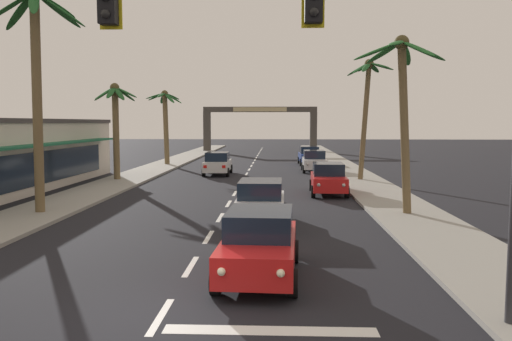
# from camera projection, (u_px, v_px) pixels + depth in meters

# --- Properties ---
(ground_plane) EXTENTS (220.00, 220.00, 0.00)m
(ground_plane) POSITION_uv_depth(u_px,v_px,m) (160.00, 317.00, 10.32)
(ground_plane) COLOR black
(sidewalk_right) EXTENTS (3.20, 110.00, 0.14)m
(sidewalk_right) POSITION_uv_depth(u_px,v_px,m) (372.00, 188.00, 29.89)
(sidewalk_right) COLOR gray
(sidewalk_right) RESTS_ON ground
(sidewalk_left) EXTENTS (3.20, 110.00, 0.14)m
(sidewalk_left) POSITION_uv_depth(u_px,v_px,m) (106.00, 187.00, 30.53)
(sidewalk_left) COLOR gray
(sidewalk_left) RESTS_ON ground
(lane_markings) EXTENTS (4.28, 88.53, 0.01)m
(lane_markings) POSITION_uv_depth(u_px,v_px,m) (245.00, 188.00, 30.79)
(lane_markings) COLOR silver
(lane_markings) RESTS_ON ground
(traffic_signal_mast) EXTENTS (11.39, 0.41, 7.51)m
(traffic_signal_mast) POSITION_uv_depth(u_px,v_px,m) (325.00, 39.00, 9.33)
(traffic_signal_mast) COLOR #2D2D33
(traffic_signal_mast) RESTS_ON ground
(sedan_lead_at_stop_bar) EXTENTS (2.10, 4.51, 1.68)m
(sedan_lead_at_stop_bar) POSITION_uv_depth(u_px,v_px,m) (259.00, 243.00, 12.92)
(sedan_lead_at_stop_bar) COLOR red
(sedan_lead_at_stop_bar) RESTS_ON ground
(sedan_third_in_queue) EXTENTS (2.00, 4.47, 1.68)m
(sedan_third_in_queue) POSITION_uv_depth(u_px,v_px,m) (260.00, 202.00, 19.55)
(sedan_third_in_queue) COLOR silver
(sedan_third_in_queue) RESTS_ON ground
(sedan_oncoming_far) EXTENTS (1.97, 4.46, 1.68)m
(sedan_oncoming_far) POSITION_uv_depth(u_px,v_px,m) (218.00, 163.00, 38.34)
(sedan_oncoming_far) COLOR silver
(sedan_oncoming_far) RESTS_ON ground
(sedan_parked_nearest_kerb) EXTENTS (1.97, 4.46, 1.68)m
(sedan_parked_nearest_kerb) POSITION_uv_depth(u_px,v_px,m) (314.00, 161.00, 40.78)
(sedan_parked_nearest_kerb) COLOR silver
(sedan_parked_nearest_kerb) RESTS_ON ground
(sedan_parked_mid_kerb) EXTENTS (2.05, 4.49, 1.68)m
(sedan_parked_mid_kerb) POSITION_uv_depth(u_px,v_px,m) (328.00, 178.00, 27.97)
(sedan_parked_mid_kerb) COLOR red
(sedan_parked_mid_kerb) RESTS_ON ground
(sedan_parked_far_kerb) EXTENTS (2.04, 4.49, 1.68)m
(sedan_parked_far_kerb) POSITION_uv_depth(u_px,v_px,m) (309.00, 155.00, 47.54)
(sedan_parked_far_kerb) COLOR navy
(sedan_parked_far_kerb) RESTS_ON ground
(palm_left_second) EXTENTS (4.06, 4.21, 9.37)m
(palm_left_second) POSITION_uv_depth(u_px,v_px,m) (37.00, 55.00, 21.12)
(palm_left_second) COLOR brown
(palm_left_second) RESTS_ON ground
(palm_left_third) EXTENTS (2.91, 2.96, 6.44)m
(palm_left_third) POSITION_uv_depth(u_px,v_px,m) (116.00, 115.00, 33.83)
(palm_left_third) COLOR brown
(palm_left_third) RESTS_ON ground
(palm_left_farthest) EXTENTS (3.23, 3.21, 6.75)m
(palm_left_farthest) POSITION_uv_depth(u_px,v_px,m) (165.00, 116.00, 46.30)
(palm_left_farthest) COLOR brown
(palm_left_farthest) RESTS_ON ground
(palm_right_second) EXTENTS (3.90, 3.80, 7.37)m
(palm_right_second) POSITION_uv_depth(u_px,v_px,m) (403.00, 87.00, 20.95)
(palm_right_second) COLOR brown
(palm_right_second) RESTS_ON ground
(palm_right_third) EXTENTS (3.02, 3.04, 7.97)m
(palm_right_third) POSITION_uv_depth(u_px,v_px,m) (367.00, 95.00, 33.65)
(palm_right_third) COLOR brown
(palm_right_third) RESTS_ON ground
(town_gateway_arch) EXTENTS (15.04, 0.90, 5.94)m
(town_gateway_arch) POSITION_uv_depth(u_px,v_px,m) (260.00, 122.00, 68.50)
(town_gateway_arch) COLOR #423D38
(town_gateway_arch) RESTS_ON ground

